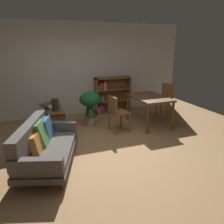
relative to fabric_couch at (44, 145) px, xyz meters
The scene contains 11 objects.
ground_plane 1.29m from the fabric_couch, ahead, with size 8.16×8.16×0.00m, color #A87A4C.
back_wall_panel 3.22m from the fabric_couch, 66.28° to the left, with size 6.80×0.10×2.70m, color silver.
fabric_couch is the anchor object (origin of this frame).
media_console 1.74m from the fabric_couch, 77.05° to the left, with size 0.38×1.27×0.55m.
open_laptop 1.83m from the fabric_couch, 80.14° to the left, with size 0.47×0.34×0.09m.
desk_speaker 1.53m from the fabric_couch, 74.01° to the left, with size 0.17×0.17×0.29m.
potted_floor_plant 2.08m from the fabric_couch, 50.73° to the left, with size 0.55×0.55×0.91m.
dining_table 3.02m from the fabric_couch, 21.97° to the left, with size 0.80×1.24×0.77m.
dining_chair_near 2.06m from the fabric_couch, 28.51° to the left, with size 0.46×0.48×0.89m.
dining_chair_far 4.05m from the fabric_couch, 24.55° to the left, with size 0.55×0.55×0.96m.
bookshelf 3.48m from the fabric_couch, 49.42° to the left, with size 1.13×0.30×1.10m.
Camera 1 is at (-1.38, -3.93, 2.08)m, focal length 35.69 mm.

